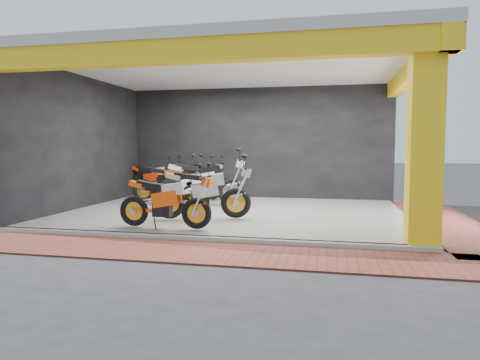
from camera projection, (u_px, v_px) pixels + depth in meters
The scene contains 17 objects.
ground at pixel (213, 231), 8.52m from camera, with size 80.00×80.00×0.00m, color #2D2D30.
showroom_floor at pixel (235, 213), 10.47m from camera, with size 8.00×6.00×0.10m, color silver.
showroom_ceiling at pixel (235, 66), 10.20m from camera, with size 8.40×6.40×0.20m, color beige.
back_wall at pixel (257, 144), 13.36m from camera, with size 8.20×0.20×3.50m, color black.
left_wall at pixel (83, 144), 11.19m from camera, with size 0.20×6.20×3.50m, color black.
corner_column at pixel (425, 142), 6.88m from camera, with size 0.50×0.50×3.50m, color yellow.
header_beam_front at pixel (197, 51), 7.30m from camera, with size 8.40×0.30×0.40m, color yellow.
header_beam_right at pixel (412, 73), 9.39m from camera, with size 0.30×6.40×0.40m, color yellow.
floor_kerb at pixel (198, 239), 7.53m from camera, with size 8.00×0.20×0.10m, color silver.
paver_front at pixel (183, 251), 6.77m from camera, with size 9.00×1.40×0.03m, color brown.
paver_right at pixel (446, 222), 9.48m from camera, with size 1.40×7.00×0.03m, color brown.
moto_hero at pixel (196, 198), 8.02m from camera, with size 1.98×0.73×1.21m, color #FC500A, non-canonical shape.
moto_row_a at pixel (236, 188), 9.24m from camera, with size 2.20×0.82×1.35m, color #9C9EA3, non-canonical shape.
moto_row_b at pixel (231, 178), 11.38m from camera, with size 2.42×0.90×1.48m, color #B5B8BE, non-canonical shape.
moto_row_c at pixel (191, 180), 11.59m from camera, with size 2.18×0.81×1.33m, color black, non-canonical shape.
moto_row_d at pixel (212, 179), 12.52m from camera, with size 2.11×0.78×1.29m, color #9A9CA1, non-canonical shape.
moto_row_e at pixel (170, 177), 13.41m from camera, with size 2.05×0.76×1.26m, color red, non-canonical shape.
Camera 1 is at (2.27, -8.13, 1.66)m, focal length 32.00 mm.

